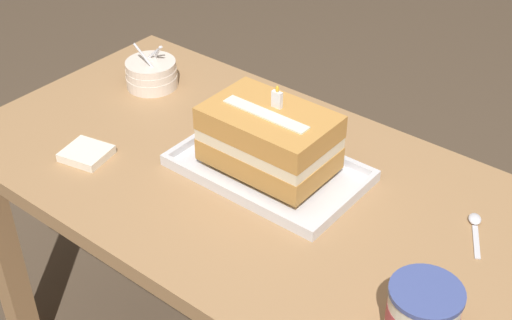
{
  "coord_description": "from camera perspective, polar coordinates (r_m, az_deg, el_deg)",
  "views": [
    {
      "loc": [
        0.74,
        -0.88,
        1.53
      ],
      "look_at": [
        0.02,
        0.01,
        0.71
      ],
      "focal_mm": 49.66,
      "sensor_mm": 36.0,
      "label": 1
    }
  ],
  "objects": [
    {
      "name": "serving_spoon_near_tray",
      "position": [
        1.36,
        17.24,
        -4.95
      ],
      "size": [
        0.07,
        0.11,
        0.01
      ],
      "color": "silver",
      "rests_on": "dining_table"
    },
    {
      "name": "birthday_cake",
      "position": [
        1.38,
        1.06,
        1.78
      ],
      "size": [
        0.25,
        0.16,
        0.17
      ],
      "color": "#C0853F",
      "rests_on": "foil_tray"
    },
    {
      "name": "napkin_pile",
      "position": [
        1.51,
        -13.5,
        0.51
      ],
      "size": [
        0.11,
        0.1,
        0.02
      ],
      "color": "silver",
      "rests_on": "dining_table"
    },
    {
      "name": "bowl_stack",
      "position": [
        1.73,
        -8.42,
        6.89
      ],
      "size": [
        0.12,
        0.12,
        0.12
      ],
      "color": "silver",
      "rests_on": "dining_table"
    },
    {
      "name": "foil_tray",
      "position": [
        1.43,
        1.03,
        -0.79
      ],
      "size": [
        0.38,
        0.23,
        0.02
      ],
      "color": "silver",
      "rests_on": "dining_table"
    },
    {
      "name": "ice_cream_tub",
      "position": [
        1.11,
        13.27,
        -11.98
      ],
      "size": [
        0.11,
        0.11,
        0.1
      ],
      "color": "silver",
      "rests_on": "dining_table"
    },
    {
      "name": "dining_table",
      "position": [
        1.5,
        -0.98,
        -4.08
      ],
      "size": [
        1.2,
        0.66,
        0.68
      ],
      "color": "#9E754C",
      "rests_on": "ground_plane"
    }
  ]
}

